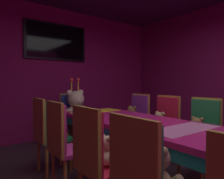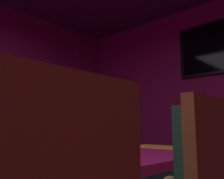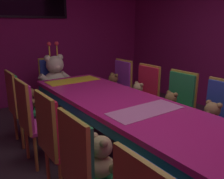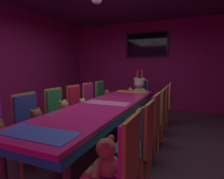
% 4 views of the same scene
% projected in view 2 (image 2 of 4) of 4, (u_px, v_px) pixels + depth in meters
% --- Properties ---
extents(chair_left_4, '(0.42, 0.41, 0.98)m').
position_uv_depth(chair_left_4, '(53.00, 163.00, 2.26)').
color(chair_left_4, '#CC338C').
rests_on(chair_left_4, ground_plane).
extents(chair_left_5, '(0.42, 0.41, 0.98)m').
position_uv_depth(chair_left_5, '(100.00, 158.00, 2.66)').
color(chair_left_5, '#268C4C').
rests_on(chair_left_5, ground_plane).
extents(teddy_left_5, '(0.25, 0.32, 0.30)m').
position_uv_depth(teddy_left_5, '(110.00, 160.00, 2.56)').
color(teddy_left_5, brown).
rests_on(teddy_left_5, chair_left_5).
extents(throne_chair, '(0.41, 0.42, 0.98)m').
position_uv_depth(throne_chair, '(210.00, 157.00, 2.75)').
color(throne_chair, '#2D47B2').
rests_on(throne_chair, ground_plane).
extents(king_teddy_bear, '(0.63, 0.49, 0.81)m').
position_uv_depth(king_teddy_bear, '(203.00, 146.00, 2.65)').
color(king_teddy_bear, beige).
rests_on(king_teddy_bear, throne_chair).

